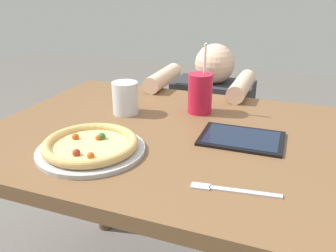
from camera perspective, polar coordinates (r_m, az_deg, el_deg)
dining_table at (r=1.17m, az=0.08°, el=-6.33°), size 1.11×0.85×0.75m
pizza_near at (r=1.00m, az=-12.16°, el=-3.15°), size 0.30×0.30×0.04m
drink_cup_colored at (r=1.25m, az=5.10°, el=5.22°), size 0.08×0.08×0.24m
water_cup_clear at (r=1.25m, az=-6.81°, el=4.54°), size 0.09×0.09×0.11m
fork at (r=0.83m, az=9.91°, el=-9.97°), size 0.20×0.04×0.00m
tablet at (r=1.08m, az=11.60°, el=-1.93°), size 0.24×0.18×0.01m
diner_seated at (r=1.86m, az=6.73°, el=-2.48°), size 0.41×0.52×0.91m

